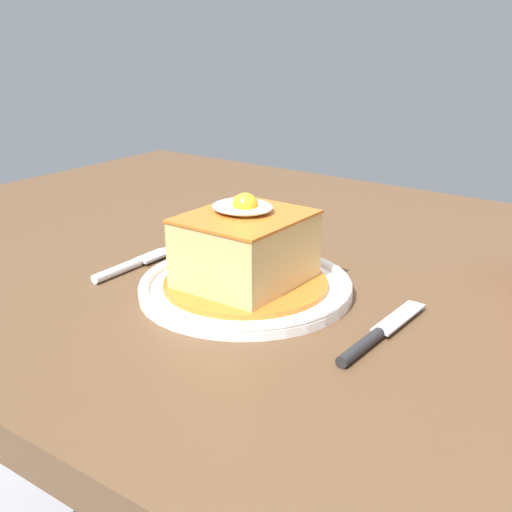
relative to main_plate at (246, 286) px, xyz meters
The scene contains 5 objects.
dining_table 0.17m from the main_plate, 82.90° to the left, with size 1.42×0.90×0.77m.
main_plate is the anchor object (origin of this frame).
sandwich_meal 0.04m from the main_plate, 141.33° to the left, with size 0.19×0.19×0.11m.
fork 0.17m from the main_plate, behind, with size 0.02×0.14×0.01m.
knife 0.18m from the main_plate, ahead, with size 0.02×0.17×0.01m.
Camera 1 is at (0.41, -0.69, 1.07)m, focal length 46.48 mm.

